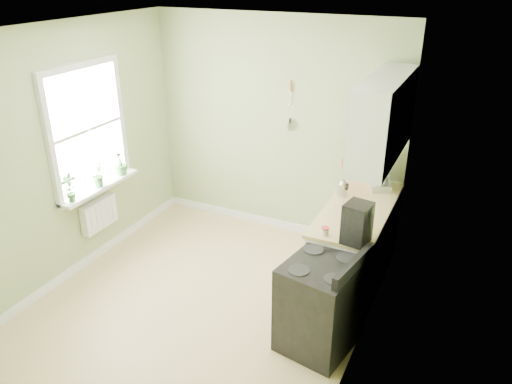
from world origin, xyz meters
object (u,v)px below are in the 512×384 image
at_px(stand_mixer, 382,173).
at_px(kettle, 342,188).
at_px(coffee_maker, 357,224).
at_px(stove, 321,304).

bearing_deg(stand_mixer, kettle, -130.49).
bearing_deg(stand_mixer, coffee_maker, -87.30).
bearing_deg(kettle, stand_mixer, 49.51).
bearing_deg(stove, coffee_maker, 66.97).
xyz_separation_m(stove, stand_mixer, (0.10, 1.67, 0.65)).
relative_size(stand_mixer, kettle, 2.25).
height_order(stove, kettle, kettle).
height_order(stove, coffee_maker, coffee_maker).
relative_size(stand_mixer, coffee_maker, 1.07).
distance_m(kettle, coffee_maker, 0.98).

